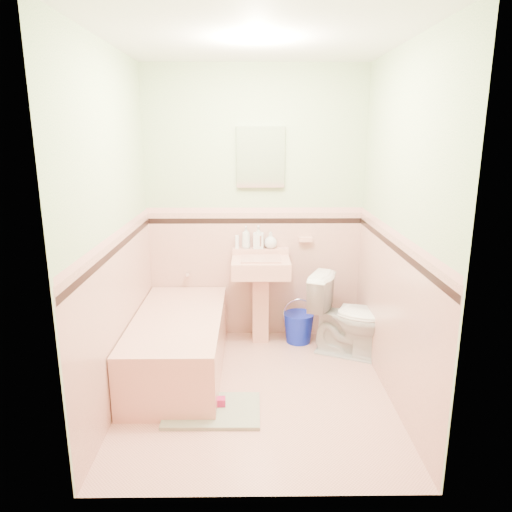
{
  "coord_description": "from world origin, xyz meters",
  "views": [
    {
      "loc": [
        -0.04,
        -3.29,
        1.92
      ],
      "look_at": [
        0.0,
        0.25,
        1.0
      ],
      "focal_mm": 33.67,
      "sensor_mm": 36.0,
      "label": 1
    }
  ],
  "objects_px": {
    "sink": "(261,302)",
    "bucket": "(298,328)",
    "soap_bottle_left": "(246,237)",
    "soap_bottle_mid": "(258,237)",
    "toilet": "(350,316)",
    "medicine_cabinet": "(261,157)",
    "shoe": "(216,402)",
    "bathtub": "(179,345)",
    "soap_bottle_right": "(271,240)"
  },
  "relations": [
    {
      "from": "sink",
      "to": "bucket",
      "type": "bearing_deg",
      "value": 4.24
    },
    {
      "from": "soap_bottle_left",
      "to": "soap_bottle_mid",
      "type": "relative_size",
      "value": 0.98
    },
    {
      "from": "toilet",
      "to": "medicine_cabinet",
      "type": "bearing_deg",
      "value": 84.04
    },
    {
      "from": "sink",
      "to": "medicine_cabinet",
      "type": "distance_m",
      "value": 1.31
    },
    {
      "from": "shoe",
      "to": "soap_bottle_mid",
      "type": "bearing_deg",
      "value": 72.91
    },
    {
      "from": "medicine_cabinet",
      "to": "bucket",
      "type": "distance_m",
      "value": 1.61
    },
    {
      "from": "medicine_cabinet",
      "to": "toilet",
      "type": "bearing_deg",
      "value": -30.01
    },
    {
      "from": "soap_bottle_mid",
      "to": "bucket",
      "type": "bearing_deg",
      "value": -22.26
    },
    {
      "from": "medicine_cabinet",
      "to": "soap_bottle_left",
      "type": "distance_m",
      "value": 0.74
    },
    {
      "from": "medicine_cabinet",
      "to": "bathtub",
      "type": "bearing_deg",
      "value": -132.58
    },
    {
      "from": "soap_bottle_mid",
      "to": "soap_bottle_left",
      "type": "bearing_deg",
      "value": 180.0
    },
    {
      "from": "toilet",
      "to": "soap_bottle_mid",
      "type": "bearing_deg",
      "value": 86.29
    },
    {
      "from": "shoe",
      "to": "soap_bottle_right",
      "type": "bearing_deg",
      "value": 68.27
    },
    {
      "from": "sink",
      "to": "toilet",
      "type": "xyz_separation_m",
      "value": [
        0.78,
        -0.24,
        -0.05
      ]
    },
    {
      "from": "medicine_cabinet",
      "to": "bucket",
      "type": "relative_size",
      "value": 1.91
    },
    {
      "from": "shoe",
      "to": "sink",
      "type": "bearing_deg",
      "value": 69.81
    },
    {
      "from": "medicine_cabinet",
      "to": "toilet",
      "type": "distance_m",
      "value": 1.62
    },
    {
      "from": "sink",
      "to": "bucket",
      "type": "xyz_separation_m",
      "value": [
        0.36,
        0.03,
        -0.27
      ]
    },
    {
      "from": "medicine_cabinet",
      "to": "soap_bottle_mid",
      "type": "height_order",
      "value": "medicine_cabinet"
    },
    {
      "from": "soap_bottle_right",
      "to": "bathtub",
      "type": "bearing_deg",
      "value": -137.47
    },
    {
      "from": "medicine_cabinet",
      "to": "soap_bottle_mid",
      "type": "distance_m",
      "value": 0.72
    },
    {
      "from": "sink",
      "to": "soap_bottle_right",
      "type": "bearing_deg",
      "value": 62.4
    },
    {
      "from": "bathtub",
      "to": "sink",
      "type": "xyz_separation_m",
      "value": [
        0.68,
        0.53,
        0.18
      ]
    },
    {
      "from": "medicine_cabinet",
      "to": "soap_bottle_right",
      "type": "xyz_separation_m",
      "value": [
        0.09,
        -0.03,
        -0.75
      ]
    },
    {
      "from": "bathtub",
      "to": "soap_bottle_left",
      "type": "bearing_deg",
      "value": 52.4
    },
    {
      "from": "bathtub",
      "to": "soap_bottle_left",
      "type": "relative_size",
      "value": 7.26
    },
    {
      "from": "bathtub",
      "to": "bucket",
      "type": "height_order",
      "value": "bathtub"
    },
    {
      "from": "bathtub",
      "to": "bucket",
      "type": "xyz_separation_m",
      "value": [
        1.04,
        0.56,
        -0.08
      ]
    },
    {
      "from": "bucket",
      "to": "soap_bottle_mid",
      "type": "bearing_deg",
      "value": 157.74
    },
    {
      "from": "soap_bottle_right",
      "to": "shoe",
      "type": "height_order",
      "value": "soap_bottle_right"
    },
    {
      "from": "medicine_cabinet",
      "to": "soap_bottle_left",
      "type": "relative_size",
      "value": 2.59
    },
    {
      "from": "medicine_cabinet",
      "to": "bucket",
      "type": "height_order",
      "value": "medicine_cabinet"
    },
    {
      "from": "bucket",
      "to": "shoe",
      "type": "relative_size",
      "value": 2.03
    },
    {
      "from": "medicine_cabinet",
      "to": "soap_bottle_left",
      "type": "xyz_separation_m",
      "value": [
        -0.13,
        -0.03,
        -0.73
      ]
    },
    {
      "from": "soap_bottle_right",
      "to": "soap_bottle_left",
      "type": "bearing_deg",
      "value": 180.0
    },
    {
      "from": "sink",
      "to": "soap_bottle_right",
      "type": "height_order",
      "value": "soap_bottle_right"
    },
    {
      "from": "bathtub",
      "to": "medicine_cabinet",
      "type": "height_order",
      "value": "medicine_cabinet"
    },
    {
      "from": "sink",
      "to": "bucket",
      "type": "height_order",
      "value": "sink"
    },
    {
      "from": "bathtub",
      "to": "toilet",
      "type": "distance_m",
      "value": 1.49
    },
    {
      "from": "bathtub",
      "to": "bucket",
      "type": "distance_m",
      "value": 1.18
    },
    {
      "from": "soap_bottle_right",
      "to": "bucket",
      "type": "bearing_deg",
      "value": -30.37
    },
    {
      "from": "sink",
      "to": "toilet",
      "type": "distance_m",
      "value": 0.82
    },
    {
      "from": "soap_bottle_right",
      "to": "shoe",
      "type": "distance_m",
      "value": 1.62
    },
    {
      "from": "soap_bottle_mid",
      "to": "medicine_cabinet",
      "type": "bearing_deg",
      "value": 57.7
    },
    {
      "from": "bucket",
      "to": "medicine_cabinet",
      "type": "bearing_deg",
      "value": 152.73
    },
    {
      "from": "soap_bottle_mid",
      "to": "toilet",
      "type": "height_order",
      "value": "soap_bottle_mid"
    },
    {
      "from": "soap_bottle_right",
      "to": "medicine_cabinet",
      "type": "bearing_deg",
      "value": 162.32
    },
    {
      "from": "soap_bottle_right",
      "to": "toilet",
      "type": "height_order",
      "value": "soap_bottle_right"
    },
    {
      "from": "soap_bottle_left",
      "to": "soap_bottle_mid",
      "type": "xyz_separation_m",
      "value": [
        0.11,
        0.0,
        0.0
      ]
    },
    {
      "from": "shoe",
      "to": "bucket",
      "type": "bearing_deg",
      "value": 55.32
    }
  ]
}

